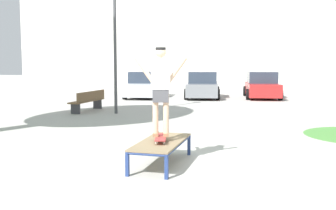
% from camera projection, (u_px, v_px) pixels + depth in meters
% --- Properties ---
extents(ground_plane, '(120.00, 120.00, 0.00)m').
position_uv_depth(ground_plane, '(180.00, 160.00, 7.93)').
color(ground_plane, '#B7B5AD').
extents(building_facade, '(28.52, 4.00, 12.74)m').
position_uv_depth(building_facade, '(179.00, 16.00, 36.13)').
color(building_facade, silver).
rests_on(building_facade, ground).
extents(skate_box, '(1.08, 2.00, 0.46)m').
position_uv_depth(skate_box, '(161.00, 143.00, 7.53)').
color(skate_box, navy).
rests_on(skate_box, ground).
extents(skateboard, '(0.25, 0.81, 0.09)m').
position_uv_depth(skateboard, '(161.00, 137.00, 7.48)').
color(skateboard, '#B23333').
rests_on(skateboard, skate_box).
extents(skater, '(1.00, 0.30, 1.69)m').
position_uv_depth(skater, '(161.00, 85.00, 7.38)').
color(skater, beige).
rests_on(skater, skateboard).
extents(car_silver, '(2.09, 4.29, 1.50)m').
position_uv_depth(car_silver, '(145.00, 86.00, 22.79)').
color(car_silver, '#B7BABF').
rests_on(car_silver, ground).
extents(car_grey, '(2.02, 4.25, 1.50)m').
position_uv_depth(car_grey, '(203.00, 86.00, 22.50)').
color(car_grey, slate).
rests_on(car_grey, ground).
extents(car_red, '(2.06, 4.27, 1.50)m').
position_uv_depth(car_red, '(262.00, 86.00, 22.46)').
color(car_red, red).
rests_on(car_red, ground).
extents(park_bench, '(0.89, 2.44, 0.83)m').
position_uv_depth(park_bench, '(88.00, 100.00, 16.10)').
color(park_bench, brown).
rests_on(park_bench, ground).
extents(light_post, '(0.36, 0.36, 5.83)m').
position_uv_depth(light_post, '(115.00, 14.00, 15.00)').
color(light_post, '#4C4C51').
rests_on(light_post, ground).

